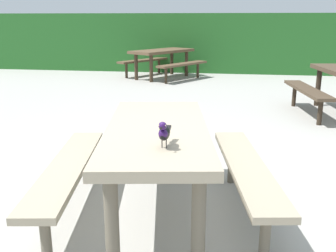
# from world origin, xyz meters

# --- Properties ---
(ground_plane) EXTENTS (60.00, 60.00, 0.00)m
(ground_plane) POSITION_xyz_m (0.00, 0.00, 0.00)
(ground_plane) COLOR #A3A099
(hedge_wall) EXTENTS (28.00, 1.77, 1.68)m
(hedge_wall) POSITION_xyz_m (0.00, 9.26, 0.84)
(hedge_wall) COLOR #235B23
(hedge_wall) RESTS_ON ground
(picnic_table_foreground) EXTENTS (1.94, 1.96, 0.74)m
(picnic_table_foreground) POSITION_xyz_m (0.16, -0.05, 0.56)
(picnic_table_foreground) COLOR gray
(picnic_table_foreground) RESTS_ON ground
(bird_grackle) EXTENTS (0.07, 0.29, 0.18)m
(bird_grackle) POSITION_xyz_m (0.30, -0.53, 0.84)
(bird_grackle) COLOR black
(bird_grackle) RESTS_ON picnic_table_foreground
(picnic_table_mid_left) EXTENTS (2.33, 2.34, 0.74)m
(picnic_table_mid_left) POSITION_xyz_m (-1.07, 7.33, 0.56)
(picnic_table_mid_left) COLOR brown
(picnic_table_mid_left) RESTS_ON ground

